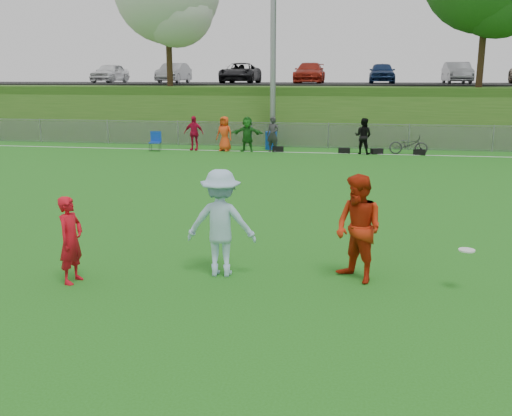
% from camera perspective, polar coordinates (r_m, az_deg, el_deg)
% --- Properties ---
extents(ground, '(120.00, 120.00, 0.00)m').
position_cam_1_polar(ground, '(10.19, 1.54, -7.75)').
color(ground, '#226815').
rests_on(ground, ground).
extents(sideline_far, '(60.00, 0.10, 0.01)m').
position_cam_1_polar(sideline_far, '(27.70, 7.00, 5.48)').
color(sideline_far, white).
rests_on(sideline_far, ground).
extents(fence, '(58.00, 0.06, 1.30)m').
position_cam_1_polar(fence, '(29.61, 7.25, 7.21)').
color(fence, gray).
rests_on(fence, ground).
extents(light_pole, '(1.20, 0.40, 12.15)m').
position_cam_1_polar(light_pole, '(30.70, 1.75, 18.84)').
color(light_pole, gray).
rests_on(light_pole, ground).
extents(berm, '(120.00, 18.00, 3.00)m').
position_cam_1_polar(berm, '(40.51, 8.06, 9.96)').
color(berm, '#275217').
rests_on(berm, ground).
extents(parking_lot, '(120.00, 12.00, 0.10)m').
position_cam_1_polar(parking_lot, '(42.45, 8.23, 12.18)').
color(parking_lot, black).
rests_on(parking_lot, berm).
extents(car_row, '(32.04, 5.18, 1.44)m').
position_cam_1_polar(car_row, '(41.51, 6.56, 13.28)').
color(car_row, white).
rests_on(car_row, parking_lot).
extents(spectator_row, '(9.29, 0.89, 1.69)m').
position_cam_1_polar(spectator_row, '(27.94, 0.50, 7.38)').
color(spectator_row, red).
rests_on(spectator_row, ground).
extents(gear_bags, '(7.29, 0.50, 0.26)m').
position_cam_1_polar(gear_bags, '(27.75, 9.75, 5.66)').
color(gear_bags, black).
rests_on(gear_bags, ground).
extents(player_red_left, '(0.44, 0.61, 1.57)m').
position_cam_1_polar(player_red_left, '(10.64, -18.03, -3.05)').
color(player_red_left, red).
rests_on(player_red_left, ground).
extents(player_red_center, '(1.19, 1.19, 1.94)m').
position_cam_1_polar(player_red_center, '(10.30, 10.21, -2.06)').
color(player_red_center, red).
rests_on(player_red_center, ground).
extents(player_blue, '(1.32, 0.81, 1.99)m').
position_cam_1_polar(player_blue, '(10.47, -3.52, -1.50)').
color(player_blue, '#A6CAE7').
rests_on(player_blue, ground).
extents(frisbee, '(0.28, 0.28, 0.03)m').
position_cam_1_polar(frisbee, '(10.36, 20.33, -3.97)').
color(frisbee, white).
rests_on(frisbee, ground).
extents(recycling_bin, '(0.62, 0.62, 0.90)m').
position_cam_1_polar(recycling_bin, '(28.91, 1.51, 6.77)').
color(recycling_bin, '#1042B3').
rests_on(recycling_bin, ground).
extents(camp_chair, '(0.60, 0.61, 0.95)m').
position_cam_1_polar(camp_chair, '(28.70, -10.04, 6.20)').
color(camp_chair, '#0F39A8').
rests_on(camp_chair, ground).
extents(bicycle, '(1.81, 0.77, 0.93)m').
position_cam_1_polar(bicycle, '(27.92, 15.01, 6.14)').
color(bicycle, '#2A292C').
rests_on(bicycle, ground).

